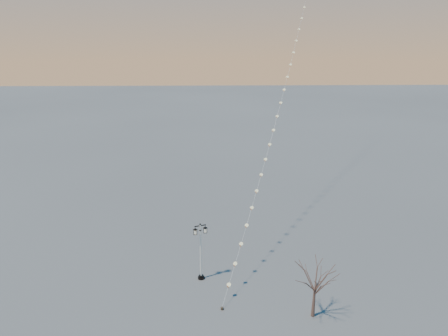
{
  "coord_description": "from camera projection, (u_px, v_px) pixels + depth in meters",
  "views": [
    {
      "loc": [
        -0.13,
        -25.91,
        19.42
      ],
      "look_at": [
        0.75,
        7.06,
        8.81
      ],
      "focal_mm": 32.5,
      "sensor_mm": 36.0,
      "label": 1
    }
  ],
  "objects": [
    {
      "name": "bare_tree",
      "position": [
        315.0,
        281.0,
        28.78
      ],
      "size": [
        2.54,
        2.54,
        4.22
      ],
      "rotation": [
        0.0,
        0.0,
        0.09
      ],
      "color": "brown",
      "rests_on": "ground"
    },
    {
      "name": "kite_train",
      "position": [
        290.0,
        50.0,
        45.79
      ],
      "size": [
        16.98,
        44.24,
        36.38
      ],
      "rotation": [
        0.0,
        0.0,
        -0.41
      ],
      "color": "#35291C",
      "rests_on": "ground"
    },
    {
      "name": "street_lamp",
      "position": [
        201.0,
        249.0,
        33.42
      ],
      "size": [
        1.25,
        0.73,
        5.12
      ],
      "rotation": [
        0.0,
        0.0,
        0.34
      ],
      "color": "black",
      "rests_on": "ground"
    },
    {
      "name": "ground",
      "position": [
        217.0,
        307.0,
        30.61
      ],
      "size": [
        300.0,
        300.0,
        0.0
      ],
      "primitive_type": "plane",
      "color": "#565657",
      "rests_on": "ground"
    }
  ]
}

